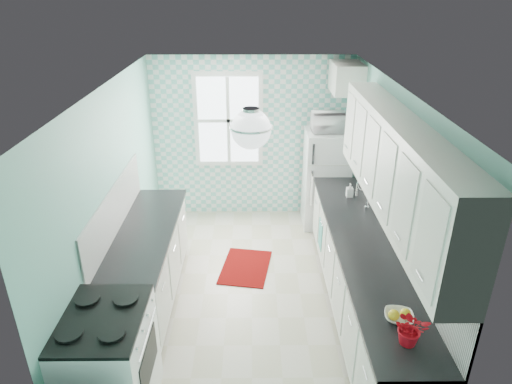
{
  "coord_description": "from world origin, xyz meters",
  "views": [
    {
      "loc": [
        0.01,
        -4.49,
        3.46
      ],
      "look_at": [
        0.05,
        0.25,
        1.25
      ],
      "focal_mm": 32.0,
      "sensor_mm": 36.0,
      "label": 1
    }
  ],
  "objects_px": {
    "stove": "(108,365)",
    "microwave": "(330,122)",
    "fridge": "(326,179)",
    "fruit_bowl": "(399,317)",
    "sink": "(351,211)",
    "ceiling_light": "(251,129)",
    "potted_plant": "(411,328)"
  },
  "relations": [
    {
      "from": "stove",
      "to": "microwave",
      "type": "height_order",
      "value": "microwave"
    },
    {
      "from": "fridge",
      "to": "fruit_bowl",
      "type": "relative_size",
      "value": 6.37
    },
    {
      "from": "sink",
      "to": "microwave",
      "type": "xyz_separation_m",
      "value": [
        -0.09,
        1.4,
        0.69
      ]
    },
    {
      "from": "ceiling_light",
      "to": "potted_plant",
      "type": "relative_size",
      "value": 1.23
    },
    {
      "from": "stove",
      "to": "sink",
      "type": "relative_size",
      "value": 1.95
    },
    {
      "from": "ceiling_light",
      "to": "potted_plant",
      "type": "height_order",
      "value": "ceiling_light"
    },
    {
      "from": "stove",
      "to": "fruit_bowl",
      "type": "xyz_separation_m",
      "value": [
        2.4,
        0.08,
        0.43
      ]
    },
    {
      "from": "potted_plant",
      "to": "microwave",
      "type": "bearing_deg",
      "value": 91.42
    },
    {
      "from": "fruit_bowl",
      "to": "potted_plant",
      "type": "relative_size",
      "value": 0.82
    },
    {
      "from": "ceiling_light",
      "to": "microwave",
      "type": "relative_size",
      "value": 0.71
    },
    {
      "from": "ceiling_light",
      "to": "microwave",
      "type": "height_order",
      "value": "ceiling_light"
    },
    {
      "from": "fridge",
      "to": "microwave",
      "type": "height_order",
      "value": "microwave"
    },
    {
      "from": "ceiling_light",
      "to": "fruit_bowl",
      "type": "bearing_deg",
      "value": -32.63
    },
    {
      "from": "ceiling_light",
      "to": "fruit_bowl",
      "type": "relative_size",
      "value": 1.5
    },
    {
      "from": "sink",
      "to": "fruit_bowl",
      "type": "distance_m",
      "value": 1.96
    },
    {
      "from": "microwave",
      "to": "fruit_bowl",
      "type": "bearing_deg",
      "value": 87.86
    },
    {
      "from": "stove",
      "to": "microwave",
      "type": "relative_size",
      "value": 2.1
    },
    {
      "from": "sink",
      "to": "microwave",
      "type": "relative_size",
      "value": 1.07
    },
    {
      "from": "potted_plant",
      "to": "microwave",
      "type": "relative_size",
      "value": 0.58
    },
    {
      "from": "ceiling_light",
      "to": "sink",
      "type": "distance_m",
      "value": 2.2
    },
    {
      "from": "fridge",
      "to": "potted_plant",
      "type": "distance_m",
      "value": 3.64
    },
    {
      "from": "potted_plant",
      "to": "microwave",
      "type": "distance_m",
      "value": 3.67
    },
    {
      "from": "sink",
      "to": "potted_plant",
      "type": "xyz_separation_m",
      "value": [
        -0.0,
        -2.23,
        0.15
      ]
    },
    {
      "from": "stove",
      "to": "sink",
      "type": "xyz_separation_m",
      "value": [
        2.4,
        2.04,
        0.39
      ]
    },
    {
      "from": "ceiling_light",
      "to": "fridge",
      "type": "height_order",
      "value": "ceiling_light"
    },
    {
      "from": "ceiling_light",
      "to": "fridge",
      "type": "bearing_deg",
      "value": 66.82
    },
    {
      "from": "fridge",
      "to": "potted_plant",
      "type": "bearing_deg",
      "value": -84.93
    },
    {
      "from": "fruit_bowl",
      "to": "stove",
      "type": "bearing_deg",
      "value": -178.1
    },
    {
      "from": "ceiling_light",
      "to": "stove",
      "type": "distance_m",
      "value": 2.31
    },
    {
      "from": "fridge",
      "to": "stove",
      "type": "distance_m",
      "value": 4.15
    },
    {
      "from": "ceiling_light",
      "to": "sink",
      "type": "xyz_separation_m",
      "value": [
        1.2,
        1.2,
        -1.39
      ]
    },
    {
      "from": "potted_plant",
      "to": "microwave",
      "type": "xyz_separation_m",
      "value": [
        -0.09,
        3.62,
        0.54
      ]
    }
  ]
}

